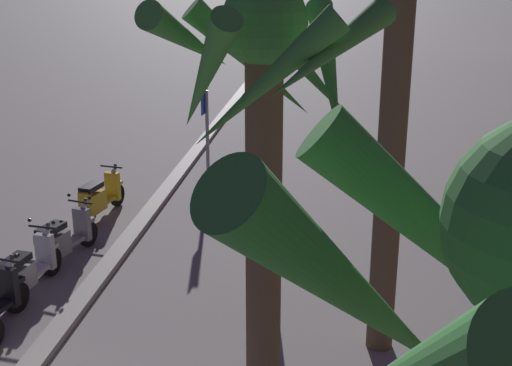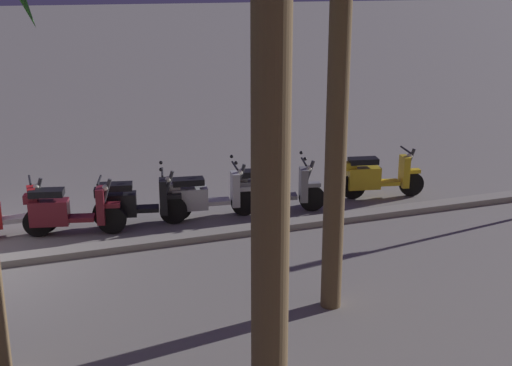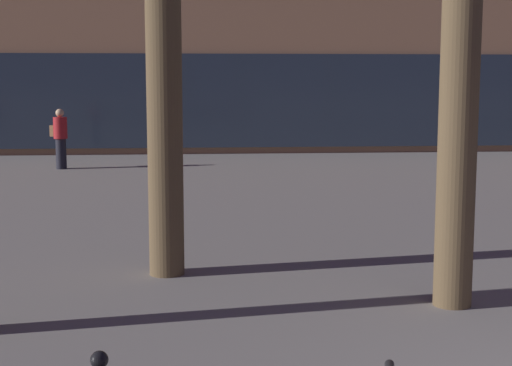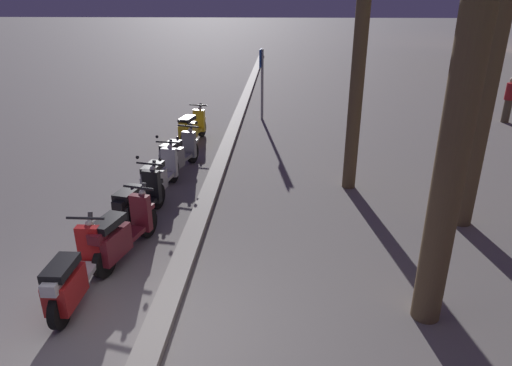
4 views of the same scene
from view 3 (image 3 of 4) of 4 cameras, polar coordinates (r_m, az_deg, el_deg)
pedestrian_by_palm_tree at (r=19.70m, az=-14.43°, el=3.32°), size 0.45×0.38×1.50m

